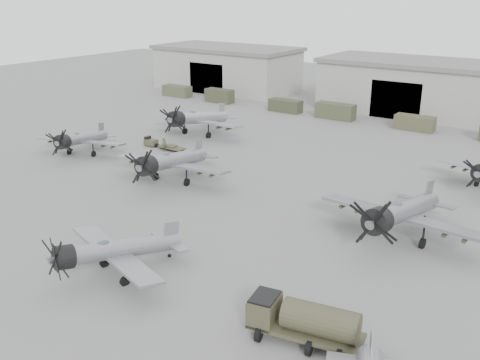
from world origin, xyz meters
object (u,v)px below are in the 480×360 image
object	(u,v)px
aircraft_mid_1	(169,162)
tug_trailer	(159,144)
aircraft_mid_2	(400,213)
ground_crew	(164,145)
fuel_tanker	(304,319)
aircraft_far_0	(195,118)
aircraft_mid_0	(79,139)
aircraft_near_1	(111,251)

from	to	relation	value
aircraft_mid_1	tug_trailer	distance (m)	14.03
aircraft_mid_2	ground_crew	size ratio (longest dim) A/B	7.81
tug_trailer	fuel_tanker	bearing A→B (deg)	-34.87
aircraft_mid_1	aircraft_far_0	size ratio (longest dim) A/B	0.96
aircraft_mid_0	ground_crew	size ratio (longest dim) A/B	6.50
aircraft_mid_1	fuel_tanker	bearing A→B (deg)	-40.59
aircraft_mid_1	ground_crew	world-z (taller)	aircraft_mid_1
fuel_tanker	tug_trailer	distance (m)	43.31
aircraft_near_1	aircraft_mid_0	distance (m)	31.64
aircraft_near_1	aircraft_mid_2	bearing A→B (deg)	66.61
aircraft_mid_2	fuel_tanker	world-z (taller)	aircraft_mid_2
aircraft_mid_2	tug_trailer	world-z (taller)	aircraft_mid_2
aircraft_far_0	ground_crew	size ratio (longest dim) A/B	7.89
tug_trailer	ground_crew	world-z (taller)	ground_crew
aircraft_mid_2	aircraft_mid_1	bearing A→B (deg)	-174.59
aircraft_far_0	tug_trailer	xyz separation A→B (m)	(-0.23, -7.40, -2.07)
aircraft_near_1	ground_crew	size ratio (longest dim) A/B	6.31
aircraft_mid_1	aircraft_far_0	bearing A→B (deg)	113.41
aircraft_mid_0	fuel_tanker	distance (m)	44.22
aircraft_near_1	ground_crew	xyz separation A→B (m)	(-18.44, 25.72, -1.15)
aircraft_far_0	ground_crew	distance (m)	8.48
ground_crew	fuel_tanker	bearing A→B (deg)	-109.82
tug_trailer	aircraft_mid_1	bearing A→B (deg)	-41.11
aircraft_mid_0	fuel_tanker	bearing A→B (deg)	-40.93
fuel_tanker	tug_trailer	world-z (taller)	fuel_tanker
aircraft_near_1	aircraft_mid_2	world-z (taller)	aircraft_mid_2
aircraft_near_1	aircraft_mid_1	distance (m)	19.82
ground_crew	aircraft_mid_2	bearing A→B (deg)	-87.58
aircraft_mid_0	aircraft_mid_2	world-z (taller)	aircraft_mid_2
aircraft_mid_1	aircraft_mid_2	world-z (taller)	aircraft_mid_2
ground_crew	aircraft_mid_0	bearing A→B (deg)	151.54
fuel_tanker	ground_crew	distance (m)	41.45
aircraft_far_0	ground_crew	xyz separation A→B (m)	(1.49, -8.18, -1.67)
aircraft_far_0	fuel_tanker	distance (m)	47.84
aircraft_mid_0	ground_crew	world-z (taller)	aircraft_mid_0
aircraft_near_1	tug_trailer	xyz separation A→B (m)	(-20.16, 26.50, -1.55)
aircraft_near_1	aircraft_mid_1	size ratio (longest dim) A/B	0.84
aircraft_mid_1	ground_crew	distance (m)	12.20
aircraft_mid_2	aircraft_far_0	bearing A→B (deg)	159.67
aircraft_near_1	aircraft_far_0	size ratio (longest dim) A/B	0.80
aircraft_near_1	aircraft_mid_2	xyz separation A→B (m)	(14.95, 17.37, 0.47)
aircraft_mid_1	aircraft_far_0	distance (m)	19.51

